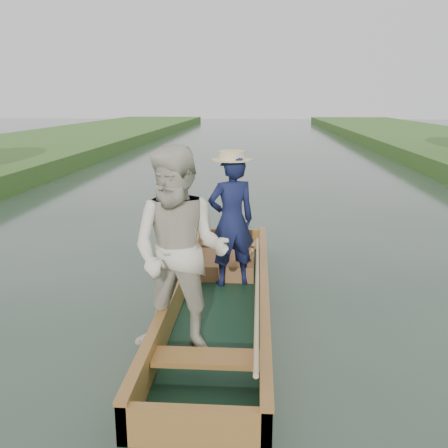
{
  "coord_description": "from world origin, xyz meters",
  "views": [
    {
      "loc": [
        0.42,
        -5.49,
        2.48
      ],
      "look_at": [
        0.0,
        0.6,
        0.95
      ],
      "focal_mm": 40.0,
      "sensor_mm": 36.0,
      "label": 1
    }
  ],
  "objects": [
    {
      "name": "punt",
      "position": [
        -0.14,
        -0.33,
        0.76
      ],
      "size": [
        1.41,
        5.0,
        2.09
      ],
      "color": "black",
      "rests_on": "ground"
    },
    {
      "name": "ground",
      "position": [
        0.0,
        0.0,
        0.0
      ],
      "size": [
        120.0,
        120.0,
        0.0
      ],
      "primitive_type": "plane",
      "color": "#283D30",
      "rests_on": "ground"
    },
    {
      "name": "trees_far",
      "position": [
        4.3,
        6.56,
        2.48
      ],
      "size": [
        22.25,
        13.58,
        4.54
      ],
      "color": "#47331E",
      "rests_on": "ground"
    }
  ]
}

